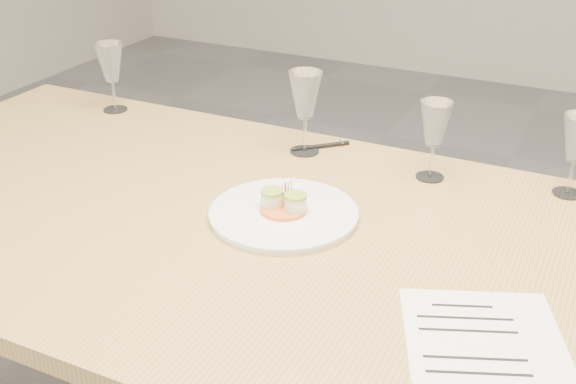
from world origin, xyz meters
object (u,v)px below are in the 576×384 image
at_px(wine_glass_1, 305,97).
at_px(wine_glass_2, 435,126).
at_px(dining_table, 337,273).
at_px(dinner_plate, 284,212).
at_px(recipe_sheet, 487,350).
at_px(wine_glass_0, 110,64).
at_px(ballpoint_pen, 321,146).

height_order(wine_glass_1, wine_glass_2, wine_glass_1).
distance_m(dining_table, dinner_plate, 0.17).
bearing_deg(dining_table, recipe_sheet, -30.47).
xyz_separation_m(dinner_plate, wine_glass_0, (-0.71, 0.36, 0.12)).
bearing_deg(dining_table, dinner_plate, 160.81).
bearing_deg(wine_glass_2, wine_glass_0, 177.52).
xyz_separation_m(wine_glass_1, wine_glass_2, (0.32, -0.01, -0.02)).
relative_size(ballpoint_pen, wine_glass_1, 0.57).
xyz_separation_m(ballpoint_pen, wine_glass_1, (-0.03, -0.04, 0.14)).
bearing_deg(wine_glass_0, dinner_plate, -26.66).
xyz_separation_m(dinner_plate, wine_glass_1, (-0.10, 0.33, 0.13)).
distance_m(recipe_sheet, ballpoint_pen, 0.82).
bearing_deg(dinner_plate, recipe_sheet, -27.32).
distance_m(dinner_plate, recipe_sheet, 0.53).
distance_m(wine_glass_0, wine_glass_2, 0.93).
bearing_deg(dinner_plate, dining_table, -19.19).
relative_size(recipe_sheet, wine_glass_2, 2.09).
bearing_deg(wine_glass_2, dining_table, -101.88).
relative_size(dining_table, wine_glass_1, 11.66).
bearing_deg(ballpoint_pen, wine_glass_0, 136.77).
bearing_deg(wine_glass_2, dinner_plate, -124.36).
relative_size(dining_table, recipe_sheet, 6.24).
height_order(dining_table, wine_glass_2, wine_glass_2).
bearing_deg(wine_glass_0, ballpoint_pen, 0.63).
bearing_deg(wine_glass_2, ballpoint_pen, 170.87).
bearing_deg(ballpoint_pen, dinner_plate, -121.90).
distance_m(dinner_plate, ballpoint_pen, 0.37).
bearing_deg(wine_glass_0, recipe_sheet, -26.93).
relative_size(wine_glass_0, wine_glass_1, 0.95).
height_order(recipe_sheet, wine_glass_1, wine_glass_1).
relative_size(dinner_plate, wine_glass_1, 1.50).
xyz_separation_m(dining_table, ballpoint_pen, (-0.22, 0.41, 0.07)).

